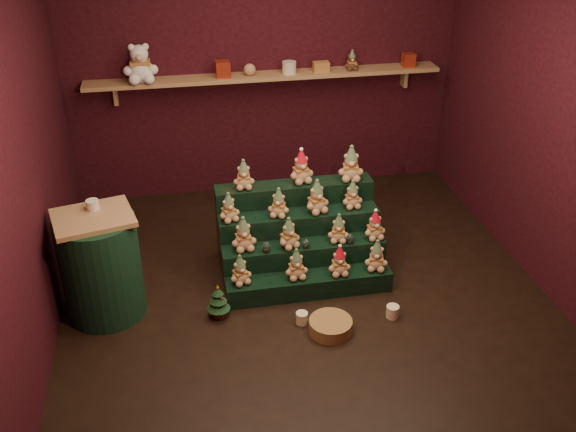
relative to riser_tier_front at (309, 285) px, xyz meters
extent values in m
plane|color=black|center=(-0.03, 0.08, -0.09)|extent=(4.00, 4.00, 0.00)
cube|color=black|center=(-0.03, 2.13, 1.31)|extent=(4.00, 0.10, 2.80)
cube|color=black|center=(-0.03, -1.97, 1.31)|extent=(4.00, 0.10, 2.80)
cube|color=black|center=(-2.08, 0.08, 1.31)|extent=(0.10, 4.00, 2.80)
cube|color=black|center=(2.02, 0.08, 1.31)|extent=(0.10, 4.00, 2.80)
cube|color=#A98554|center=(-0.03, 1.95, 1.21)|extent=(3.60, 0.26, 0.04)
cube|color=#A98554|center=(-1.53, 2.02, 1.09)|extent=(0.04, 0.12, 0.20)
cube|color=#A98554|center=(1.47, 2.02, 1.09)|extent=(0.04, 0.12, 0.20)
cube|color=black|center=(0.00, 0.00, 0.00)|extent=(1.40, 0.22, 0.18)
cube|color=black|center=(0.00, 0.22, 0.09)|extent=(1.40, 0.22, 0.36)
cube|color=black|center=(0.00, 0.44, 0.18)|extent=(1.40, 0.22, 0.54)
cube|color=black|center=(0.00, 0.66, 0.27)|extent=(1.40, 0.22, 0.72)
cylinder|color=black|center=(-0.33, 0.16, 0.28)|extent=(0.06, 0.06, 0.03)
sphere|color=white|center=(-0.33, 0.16, 0.33)|extent=(0.07, 0.07, 0.07)
cylinder|color=black|center=(0.00, 0.16, 0.28)|extent=(0.05, 0.05, 0.02)
sphere|color=white|center=(0.00, 0.16, 0.32)|extent=(0.06, 0.06, 0.06)
cylinder|color=black|center=(0.39, 0.16, 0.28)|extent=(0.06, 0.06, 0.02)
sphere|color=white|center=(0.39, 0.16, 0.33)|extent=(0.07, 0.07, 0.07)
cube|color=#A98554|center=(-1.66, 0.08, 0.78)|extent=(0.68, 0.61, 0.04)
cylinder|color=#10311B|center=(-1.66, 0.08, 0.34)|extent=(0.62, 0.62, 0.85)
cylinder|color=beige|center=(-1.66, 0.18, 0.84)|extent=(0.10, 0.10, 0.08)
cylinder|color=#4D291B|center=(-0.78, -0.17, -0.07)|extent=(0.09, 0.09, 0.05)
cone|color=#133519|center=(-0.78, -0.17, 0.04)|extent=(0.18, 0.18, 0.09)
cone|color=#133519|center=(-0.78, -0.17, 0.10)|extent=(0.14, 0.14, 0.08)
cone|color=#133519|center=(-0.78, -0.17, 0.16)|extent=(0.09, 0.09, 0.06)
cone|color=gold|center=(-0.78, -0.17, 0.21)|extent=(0.03, 0.03, 0.03)
cylinder|color=beige|center=(-0.14, -0.37, -0.04)|extent=(0.10, 0.10, 0.10)
cylinder|color=beige|center=(0.59, -0.43, -0.04)|extent=(0.10, 0.10, 0.10)
cylinder|color=olive|center=(0.06, -0.52, -0.04)|extent=(0.41, 0.41, 0.11)
cube|color=#9D2C18|center=(-0.47, 1.93, 1.31)|extent=(0.14, 0.14, 0.16)
cylinder|color=beige|center=(0.20, 1.93, 1.29)|extent=(0.14, 0.14, 0.12)
cube|color=#9D2C18|center=(1.46, 1.93, 1.30)|extent=(0.12, 0.12, 0.14)
sphere|color=tan|center=(-0.20, 1.93, 1.29)|extent=(0.12, 0.12, 0.12)
cube|color=#E75B20|center=(0.53, 1.93, 1.28)|extent=(0.16, 0.10, 0.10)
camera|label=1|loc=(-1.00, -4.30, 3.15)|focal=40.00mm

